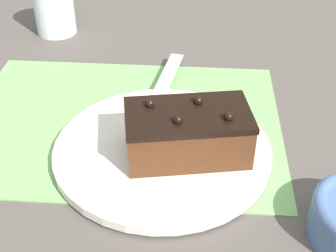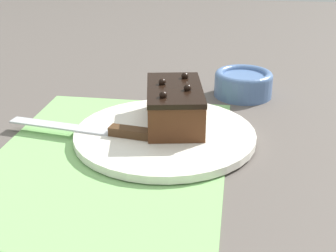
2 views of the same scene
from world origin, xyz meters
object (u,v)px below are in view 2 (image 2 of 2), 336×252
at_px(cake_plate, 165,135).
at_px(serving_knife, 109,131).
at_px(chocolate_cake, 175,105).
at_px(small_bowl, 243,83).

bearing_deg(cake_plate, serving_knife, -75.49).
xyz_separation_m(chocolate_cake, small_bowl, (-0.19, 0.11, -0.02)).
bearing_deg(small_bowl, serving_knife, -39.62).
bearing_deg(serving_knife, small_bowl, -30.94).
height_order(serving_knife, small_bowl, small_bowl).
xyz_separation_m(serving_knife, small_bowl, (-0.25, 0.20, 0.01)).
height_order(cake_plate, small_bowl, small_bowl).
bearing_deg(cake_plate, small_bowl, 151.84).
distance_m(cake_plate, serving_knife, 0.09).
xyz_separation_m(cake_plate, chocolate_cake, (-0.03, 0.01, 0.04)).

